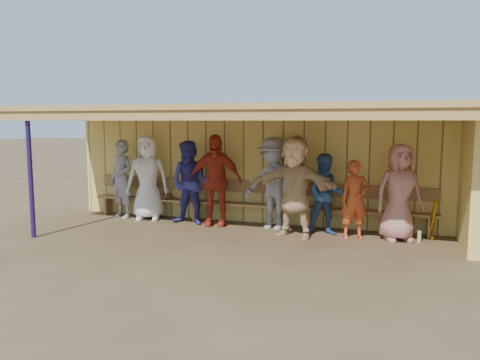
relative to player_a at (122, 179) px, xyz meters
name	(u,v)px	position (x,y,z in m)	size (l,w,h in m)	color
ground	(234,235)	(3.03, -0.79, -0.90)	(90.00, 90.00, 0.00)	brown
player_a	(122,179)	(0.00, 0.00, 0.00)	(0.66, 0.43, 1.80)	gray
player_b	(148,177)	(0.67, 0.02, 0.06)	(0.94, 0.61, 1.92)	white
player_c	(190,183)	(1.79, -0.13, 0.00)	(0.88, 0.68, 1.81)	#33338C
player_d	(215,180)	(2.34, -0.07, 0.07)	(1.14, 0.48, 1.95)	#B9331D
player_e	(273,183)	(3.61, -0.01, 0.05)	(1.23, 0.71, 1.90)	gray
player_f	(294,187)	(4.16, -0.53, 0.08)	(1.82, 0.58, 1.96)	#E0B47E
player_g	(355,200)	(5.27, -0.29, -0.15)	(0.55, 0.36, 1.50)	#BF491E
player_h	(399,193)	(6.07, -0.19, 0.01)	(0.89, 0.58, 1.82)	#B57266
player_extra	(326,195)	(4.71, -0.16, -0.11)	(0.78, 0.60, 1.59)	#335A8C
dugout_structure	(263,147)	(3.42, -0.11, 0.79)	(8.80, 3.20, 2.50)	#E8CC63
bench	(251,200)	(3.03, 0.32, -0.37)	(7.60, 0.34, 0.93)	#9E7544
dugout_equipment	(232,201)	(2.64, 0.19, -0.41)	(6.27, 0.62, 0.80)	#C58517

